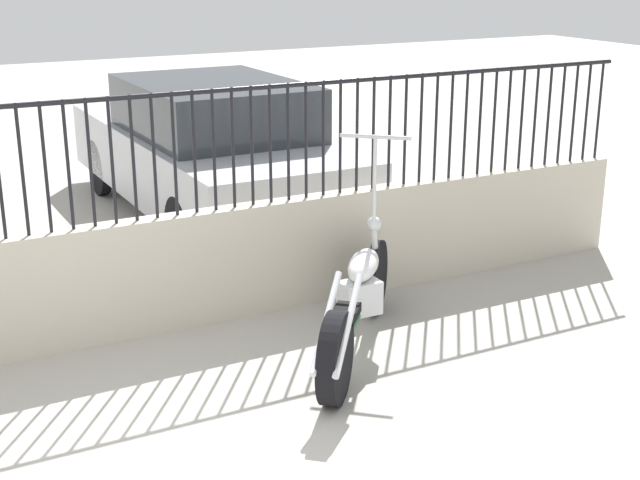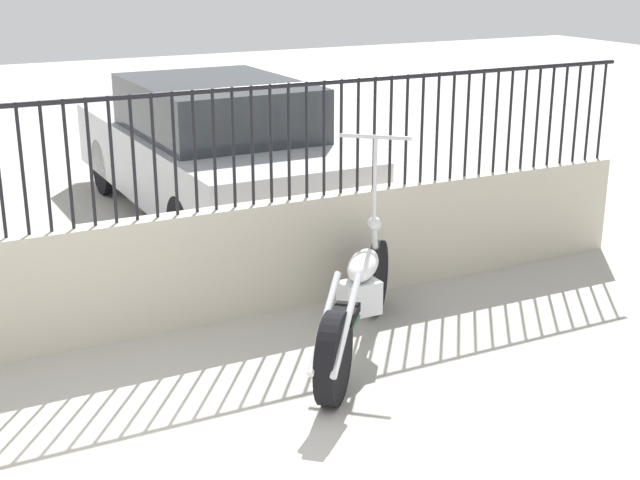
# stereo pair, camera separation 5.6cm
# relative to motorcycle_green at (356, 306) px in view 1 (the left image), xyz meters

# --- Properties ---
(low_wall) EXTENTS (10.09, 0.18, 0.87)m
(low_wall) POSITION_rel_motorcycle_green_xyz_m (-1.79, 1.09, 0.06)
(low_wall) COLOR beige
(low_wall) RESTS_ON ground_plane
(fence_railing) EXTENTS (10.09, 0.04, 0.90)m
(fence_railing) POSITION_rel_motorcycle_green_xyz_m (-1.79, 1.09, 1.06)
(fence_railing) COLOR black
(fence_railing) RESTS_ON low_wall
(motorcycle_green) EXTENTS (1.48, 1.67, 1.46)m
(motorcycle_green) POSITION_rel_motorcycle_green_xyz_m (0.00, 0.00, 0.00)
(motorcycle_green) COLOR black
(motorcycle_green) RESTS_ON ground_plane
(car_silver) EXTENTS (1.77, 4.50, 1.46)m
(car_silver) POSITION_rel_motorcycle_green_xyz_m (0.37, 3.73, 0.35)
(car_silver) COLOR black
(car_silver) RESTS_ON ground_plane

